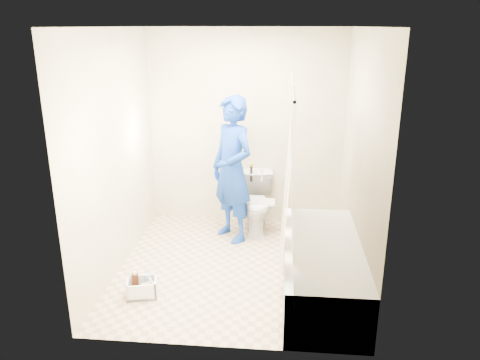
# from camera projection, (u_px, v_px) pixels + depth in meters

# --- Properties ---
(floor) EXTENTS (2.60, 2.60, 0.00)m
(floor) POSITION_uv_depth(u_px,v_px,m) (236.00, 266.00, 4.92)
(floor) COLOR tan
(floor) RESTS_ON ground
(ceiling) EXTENTS (2.40, 2.60, 0.02)m
(ceiling) POSITION_uv_depth(u_px,v_px,m) (235.00, 27.00, 4.16)
(ceiling) COLOR white
(ceiling) RESTS_ON wall_back
(wall_back) EXTENTS (2.40, 0.02, 2.40)m
(wall_back) POSITION_uv_depth(u_px,v_px,m) (246.00, 129.00, 5.77)
(wall_back) COLOR beige
(wall_back) RESTS_ON ground
(wall_front) EXTENTS (2.40, 0.02, 2.40)m
(wall_front) POSITION_uv_depth(u_px,v_px,m) (217.00, 205.00, 3.31)
(wall_front) COLOR beige
(wall_front) RESTS_ON ground
(wall_left) EXTENTS (0.02, 2.60, 2.40)m
(wall_left) POSITION_uv_depth(u_px,v_px,m) (116.00, 154.00, 4.65)
(wall_left) COLOR beige
(wall_left) RESTS_ON ground
(wall_right) EXTENTS (0.02, 2.60, 2.40)m
(wall_right) POSITION_uv_depth(u_px,v_px,m) (361.00, 160.00, 4.43)
(wall_right) COLOR beige
(wall_right) RESTS_ON ground
(bathtub) EXTENTS (0.70, 1.75, 0.50)m
(bathtub) POSITION_uv_depth(u_px,v_px,m) (322.00, 267.00, 4.36)
(bathtub) COLOR white
(bathtub) RESTS_ON ground
(curtain_rod) EXTENTS (0.02, 1.90, 0.02)m
(curtain_rod) POSITION_uv_depth(u_px,v_px,m) (293.00, 84.00, 3.86)
(curtain_rod) COLOR silver
(curtain_rod) RESTS_ON wall_back
(shower_curtain) EXTENTS (0.06, 1.75, 1.80)m
(shower_curtain) POSITION_uv_depth(u_px,v_px,m) (289.00, 190.00, 4.15)
(shower_curtain) COLOR white
(shower_curtain) RESTS_ON curtain_rod
(toilet) EXTENTS (0.43, 0.71, 0.70)m
(toilet) POSITION_uv_depth(u_px,v_px,m) (257.00, 203.00, 5.70)
(toilet) COLOR white
(toilet) RESTS_ON ground
(tank_lid) EXTENTS (0.44, 0.21, 0.03)m
(tank_lid) POSITION_uv_depth(u_px,v_px,m) (257.00, 202.00, 5.57)
(tank_lid) COLOR white
(tank_lid) RESTS_ON toilet
(tank_internals) EXTENTS (0.17, 0.06, 0.23)m
(tank_internals) POSITION_uv_depth(u_px,v_px,m) (254.00, 172.00, 5.77)
(tank_internals) COLOR black
(tank_internals) RESTS_ON toilet
(plumber) EXTENTS (0.72, 0.73, 1.69)m
(plumber) POSITION_uv_depth(u_px,v_px,m) (232.00, 170.00, 5.33)
(plumber) COLOR navy
(plumber) RESTS_ON ground
(cleaning_caddy) EXTENTS (0.31, 0.27, 0.21)m
(cleaning_caddy) POSITION_uv_depth(u_px,v_px,m) (143.00, 288.00, 4.37)
(cleaning_caddy) COLOR white
(cleaning_caddy) RESTS_ON ground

